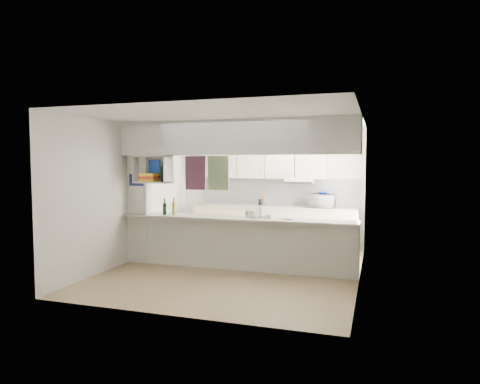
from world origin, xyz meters
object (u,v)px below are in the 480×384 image
at_px(microwave, 322,201).
at_px(bowl, 323,193).
at_px(dish_rack, 259,213).
at_px(wine_bottles, 169,208).

relative_size(microwave, bowl, 2.36).
xyz_separation_m(bowl, dish_rack, (-0.84, -2.03, -0.23)).
distance_m(microwave, dish_rack, 2.19).
bearing_deg(bowl, microwave, 165.00).
xyz_separation_m(bowl, wine_bottles, (-2.52, -2.10, -0.19)).
bearing_deg(dish_rack, microwave, 48.14).
bearing_deg(bowl, dish_rack, -112.51).
height_order(bowl, wine_bottles, bowl).
xyz_separation_m(dish_rack, wine_bottles, (-1.68, -0.07, 0.03)).
bearing_deg(microwave, bowl, 176.81).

